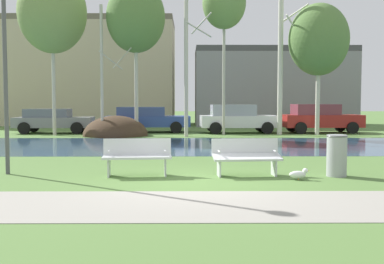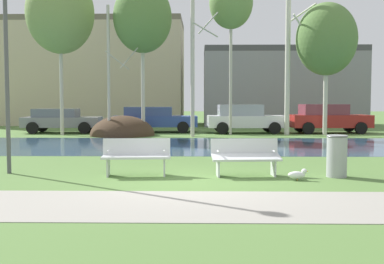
{
  "view_description": "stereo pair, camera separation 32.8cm",
  "coord_description": "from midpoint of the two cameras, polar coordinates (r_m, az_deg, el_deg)",
  "views": [
    {
      "loc": [
        -0.09,
        -10.06,
        1.76
      ],
      "look_at": [
        0.0,
        1.84,
        0.98
      ],
      "focal_mm": 44.37,
      "sensor_mm": 36.0,
      "label": 1
    },
    {
      "loc": [
        0.23,
        -10.05,
        1.76
      ],
      "look_at": [
        0.0,
        1.84,
        0.98
      ],
      "focal_mm": 44.37,
      "sensor_mm": 36.0,
      "label": 2
    }
  ],
  "objects": [
    {
      "name": "ground_plane",
      "position": [
        20.13,
        -0.66,
        -1.26
      ],
      "size": [
        120.0,
        120.0,
        0.0
      ],
      "primitive_type": "plane",
      "color": "#517538"
    },
    {
      "name": "paved_path_strip",
      "position": [
        8.1,
        -0.96,
        -8.77
      ],
      "size": [
        60.0,
        2.4,
        0.01
      ],
      "primitive_type": "cube",
      "color": "gray",
      "rests_on": "ground"
    },
    {
      "name": "river_band",
      "position": [
        18.75,
        -0.68,
        -1.62
      ],
      "size": [
        80.0,
        7.44,
        0.01
      ],
      "primitive_type": "cube",
      "color": "#33516B",
      "rests_on": "ground"
    },
    {
      "name": "soil_mound",
      "position": [
        24.41,
        -9.54,
        -0.43
      ],
      "size": [
        3.28,
        3.39,
        2.04
      ],
      "primitive_type": "ellipsoid",
      "color": "#423021",
      "rests_on": "ground"
    },
    {
      "name": "bench_left",
      "position": [
        11.23,
        -7.44,
        -2.87
      ],
      "size": [
        1.64,
        0.69,
        0.87
      ],
      "color": "silver",
      "rests_on": "ground"
    },
    {
      "name": "bench_right",
      "position": [
        11.21,
        5.72,
        -2.87
      ],
      "size": [
        1.64,
        0.69,
        0.87
      ],
      "color": "silver",
      "rests_on": "ground"
    },
    {
      "name": "trash_bin",
      "position": [
        11.53,
        16.22,
        -2.65
      ],
      "size": [
        0.49,
        0.49,
        0.97
      ],
      "color": "#999B9E",
      "rests_on": "ground"
    },
    {
      "name": "seagull",
      "position": [
        10.83,
        11.86,
        -4.98
      ],
      "size": [
        0.46,
        0.17,
        0.27
      ],
      "color": "white",
      "rests_on": "ground"
    },
    {
      "name": "streetlamp",
      "position": [
        12.38,
        -22.39,
        12.39
      ],
      "size": [
        0.32,
        0.32,
        5.54
      ],
      "color": "#4C4C51",
      "rests_on": "ground"
    },
    {
      "name": "birch_far_left",
      "position": [
        25.64,
        -16.8,
        13.58
      ],
      "size": [
        3.43,
        3.43,
        8.27
      ],
      "color": "#BCB7A8",
      "rests_on": "ground"
    },
    {
      "name": "birch_left",
      "position": [
        23.65,
        -11.07,
        7.28
      ],
      "size": [
        1.56,
        2.51,
        6.4
      ],
      "color": "#BCB7A8",
      "rests_on": "ground"
    },
    {
      "name": "birch_center_left",
      "position": [
        24.39,
        -7.17,
        13.47
      ],
      "size": [
        2.92,
        2.92,
        7.66
      ],
      "color": "#BCB7A8",
      "rests_on": "ground"
    },
    {
      "name": "birch_center",
      "position": [
        23.43,
        -1.04,
        10.1
      ],
      "size": [
        1.34,
        2.46,
        8.59
      ],
      "color": "beige",
      "rests_on": "ground"
    },
    {
      "name": "birch_center_right",
      "position": [
        25.2,
        3.5,
        15.18
      ],
      "size": [
        2.24,
        2.24,
        8.7
      ],
      "color": "#BCB7A8",
      "rests_on": "ground"
    },
    {
      "name": "birch_right",
      "position": [
        25.2,
        10.29,
        9.32
      ],
      "size": [
        1.54,
        2.37,
        8.27
      ],
      "color": "beige",
      "rests_on": "ground"
    },
    {
      "name": "birch_far_right",
      "position": [
        25.49,
        14.63,
        10.67
      ],
      "size": [
        3.07,
        3.07,
        6.74
      ],
      "color": "beige",
      "rests_on": "ground"
    },
    {
      "name": "parked_van_nearest_grey",
      "position": [
        27.08,
        -16.74,
        1.39
      ],
      "size": [
        4.25,
        2.19,
        1.33
      ],
      "color": "slate",
      "rests_on": "ground"
    },
    {
      "name": "parked_sedan_second_blue",
      "position": [
        26.7,
        -5.88,
        1.59
      ],
      "size": [
        4.76,
        2.17,
        1.42
      ],
      "color": "#2D4793",
      "rests_on": "ground"
    },
    {
      "name": "parked_hatch_third_white",
      "position": [
        26.18,
        5.08,
        1.67
      ],
      "size": [
        4.3,
        2.25,
        1.56
      ],
      "color": "silver",
      "rests_on": "ground"
    },
    {
      "name": "parked_wagon_fourth_red",
      "position": [
        27.04,
        14.75,
        1.65
      ],
      "size": [
        4.35,
        2.2,
        1.58
      ],
      "color": "maroon",
      "rests_on": "ground"
    },
    {
      "name": "building_beige_block",
      "position": [
        37.21,
        -15.29,
        6.89
      ],
      "size": [
        16.39,
        6.05,
        7.75
      ],
      "color": "#BCAD8E",
      "rests_on": "ground"
    },
    {
      "name": "building_grey_warehouse",
      "position": [
        35.17,
        9.2,
        5.3
      ],
      "size": [
        10.99,
        6.15,
        5.46
      ],
      "color": "gray",
      "rests_on": "ground"
    }
  ]
}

